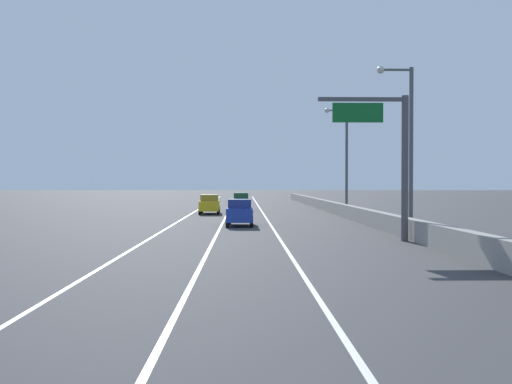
% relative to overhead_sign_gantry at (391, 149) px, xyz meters
% --- Properties ---
extents(ground_plane, '(320.00, 320.00, 0.00)m').
position_rel_overhead_sign_gantry_xyz_m(ground_plane, '(-7.14, 38.19, -4.73)').
color(ground_plane, '#38383A').
extents(lane_stripe_left, '(0.16, 130.00, 0.00)m').
position_rel_overhead_sign_gantry_xyz_m(lane_stripe_left, '(-12.64, 29.19, -4.73)').
color(lane_stripe_left, silver).
rests_on(lane_stripe_left, ground_plane).
extents(lane_stripe_center, '(0.16, 130.00, 0.00)m').
position_rel_overhead_sign_gantry_xyz_m(lane_stripe_center, '(-9.14, 29.19, -4.73)').
color(lane_stripe_center, silver).
rests_on(lane_stripe_center, ground_plane).
extents(lane_stripe_right, '(0.16, 130.00, 0.00)m').
position_rel_overhead_sign_gantry_xyz_m(lane_stripe_right, '(-5.64, 29.19, -4.73)').
color(lane_stripe_right, silver).
rests_on(lane_stripe_right, ground_plane).
extents(jersey_barrier_right, '(0.60, 120.00, 1.10)m').
position_rel_overhead_sign_gantry_xyz_m(jersey_barrier_right, '(1.34, 14.19, -4.18)').
color(jersey_barrier_right, gray).
rests_on(jersey_barrier_right, ground_plane).
extents(overhead_sign_gantry, '(4.68, 0.36, 7.50)m').
position_rel_overhead_sign_gantry_xyz_m(overhead_sign_gantry, '(0.00, 0.00, 0.00)').
color(overhead_sign_gantry, '#47474C').
rests_on(overhead_sign_gantry, ground_plane).
extents(lamp_post_right_second, '(2.14, 0.44, 9.78)m').
position_rel_overhead_sign_gantry_xyz_m(lamp_post_right_second, '(1.91, 3.79, 0.91)').
color(lamp_post_right_second, '#4C4C51').
rests_on(lamp_post_right_second, ground_plane).
extents(lamp_post_right_third, '(2.14, 0.44, 9.78)m').
position_rel_overhead_sign_gantry_xyz_m(lamp_post_right_third, '(1.53, 22.40, 0.91)').
color(lamp_post_right_third, '#4C4C51').
rests_on(lamp_post_right_third, ground_plane).
extents(car_blue_0, '(1.90, 4.05, 1.87)m').
position_rel_overhead_sign_gantry_xyz_m(car_blue_0, '(-7.82, 10.53, -3.79)').
color(car_blue_0, '#1E389E').
rests_on(car_blue_0, ground_plane).
extents(car_green_1, '(1.83, 4.53, 1.93)m').
position_rel_overhead_sign_gantry_xyz_m(car_green_1, '(-7.83, 32.50, -3.77)').
color(car_green_1, '#196033').
rests_on(car_green_1, ground_plane).
extents(car_yellow_2, '(2.02, 4.73, 1.87)m').
position_rel_overhead_sign_gantry_xyz_m(car_yellow_2, '(-10.85, 26.06, -3.79)').
color(car_yellow_2, gold).
rests_on(car_yellow_2, ground_plane).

